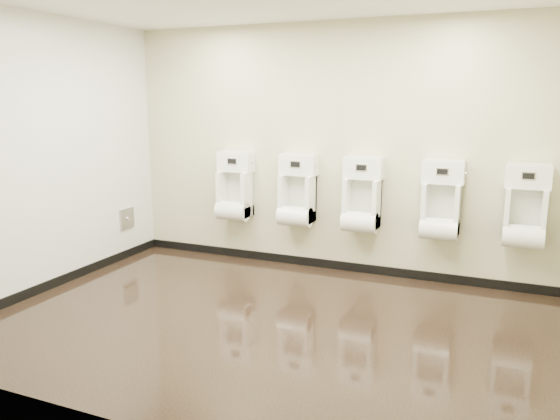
# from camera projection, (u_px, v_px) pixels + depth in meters

# --- Properties ---
(ground) EXTENTS (5.00, 3.50, 0.00)m
(ground) POSITION_uv_depth(u_px,v_px,m) (270.00, 323.00, 4.86)
(ground) COLOR black
(ground) RESTS_ON ground
(back_wall) EXTENTS (5.00, 0.02, 2.80)m
(back_wall) POSITION_uv_depth(u_px,v_px,m) (332.00, 149.00, 6.16)
(back_wall) COLOR beige
(back_wall) RESTS_ON ground
(front_wall) EXTENTS (5.00, 0.02, 2.80)m
(front_wall) POSITION_uv_depth(u_px,v_px,m) (140.00, 203.00, 3.00)
(front_wall) COLOR beige
(front_wall) RESTS_ON ground
(left_wall) EXTENTS (0.02, 3.50, 2.80)m
(left_wall) POSITION_uv_depth(u_px,v_px,m) (44.00, 155.00, 5.53)
(left_wall) COLOR beige
(left_wall) RESTS_ON ground
(tile_overlay_left) EXTENTS (0.01, 3.50, 2.80)m
(tile_overlay_left) POSITION_uv_depth(u_px,v_px,m) (45.00, 155.00, 5.53)
(tile_overlay_left) COLOR white
(tile_overlay_left) RESTS_ON ground
(skirting_back) EXTENTS (5.00, 0.02, 0.10)m
(skirting_back) POSITION_uv_depth(u_px,v_px,m) (330.00, 264.00, 6.42)
(skirting_back) COLOR black
(skirting_back) RESTS_ON ground
(skirting_left) EXTENTS (0.02, 3.50, 0.10)m
(skirting_left) POSITION_uv_depth(u_px,v_px,m) (56.00, 282.00, 5.80)
(skirting_left) COLOR black
(skirting_left) RESTS_ON ground
(access_panel) EXTENTS (0.04, 0.25, 0.25)m
(access_panel) POSITION_uv_depth(u_px,v_px,m) (127.00, 218.00, 6.79)
(access_panel) COLOR #9E9EA3
(access_panel) RESTS_ON left_wall
(urinal_0) EXTENTS (0.43, 0.33, 0.81)m
(urinal_0) POSITION_uv_depth(u_px,v_px,m) (235.00, 191.00, 6.58)
(urinal_0) COLOR white
(urinal_0) RESTS_ON back_wall
(urinal_1) EXTENTS (0.43, 0.33, 0.81)m
(urinal_1) POSITION_uv_depth(u_px,v_px,m) (297.00, 196.00, 6.28)
(urinal_1) COLOR white
(urinal_1) RESTS_ON back_wall
(urinal_2) EXTENTS (0.43, 0.33, 0.81)m
(urinal_2) POSITION_uv_depth(u_px,v_px,m) (362.00, 200.00, 5.99)
(urinal_2) COLOR white
(urinal_2) RESTS_ON back_wall
(urinal_3) EXTENTS (0.43, 0.33, 0.81)m
(urinal_3) POSITION_uv_depth(u_px,v_px,m) (441.00, 206.00, 5.66)
(urinal_3) COLOR white
(urinal_3) RESTS_ON back_wall
(urinal_4) EXTENTS (0.43, 0.33, 0.81)m
(urinal_4) POSITION_uv_depth(u_px,v_px,m) (525.00, 212.00, 5.36)
(urinal_4) COLOR white
(urinal_4) RESTS_ON back_wall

